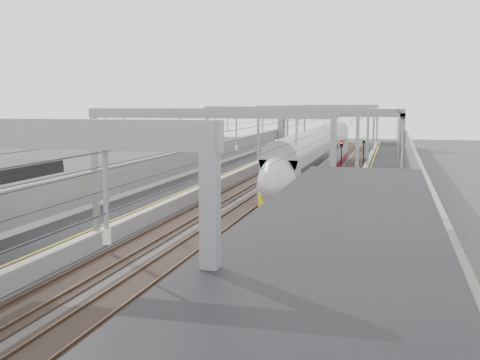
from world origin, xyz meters
The scene contains 13 objects.
platform_left centered at (-8.00, 45.00, 0.50)m, with size 4.00×120.00×1.00m, color black.
platform_right centered at (8.00, 45.00, 0.50)m, with size 4.00×120.00×1.00m, color black.
tracks centered at (0.00, 45.00, 0.05)m, with size 11.40×140.00×0.20m.
overhead_line centered at (0.00, 51.62, 6.14)m, with size 13.00×140.00×6.60m.
canopy_right centered at (8.03, 2.99, 5.09)m, with size 4.40×30.00×4.24m.
overbridge centered at (0.00, 100.00, 5.31)m, with size 22.00×2.20×6.90m.
wall_left centered at (-11.20, 45.00, 1.60)m, with size 0.30×120.00×3.20m, color slate.
wall_right centered at (11.20, 45.00, 1.60)m, with size 0.30×120.00×3.20m, color slate.
train centered at (1.50, 53.82, 2.10)m, with size 2.70×49.26×4.27m.
bench centered at (8.32, 8.85, 1.59)m, with size 1.08×1.96×0.98m.
signal_green centered at (-5.20, 67.55, 2.42)m, with size 0.32×0.32×3.48m.
signal_red_near centered at (3.20, 64.38, 2.42)m, with size 0.32×0.32×3.48m.
signal_red_far centered at (5.40, 72.12, 2.42)m, with size 0.32×0.32×3.48m.
Camera 1 is at (9.07, -6.93, 7.86)m, focal length 45.00 mm.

